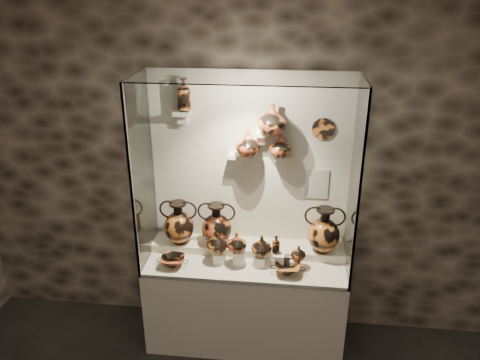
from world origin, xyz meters
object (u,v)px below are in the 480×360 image
(ovoid_vase_a, at_px, (248,144))
(amphora_right, at_px, (324,230))
(jug_a, at_px, (217,242))
(jug_b, at_px, (237,243))
(ovoid_vase_c, at_px, (280,146))
(kylix_left, at_px, (173,261))
(lekythos_tall, at_px, (184,93))
(jug_c, at_px, (262,246))
(kylix_right, at_px, (287,268))
(amphora_left, at_px, (179,222))
(jug_e, at_px, (298,253))
(ovoid_vase_b, at_px, (272,119))
(amphora_mid, at_px, (217,225))
(lekythos_small, at_px, (276,244))

(ovoid_vase_a, bearing_deg, amphora_right, -20.95)
(jug_a, height_order, jug_b, jug_b)
(ovoid_vase_c, bearing_deg, kylix_left, -163.68)
(lekythos_tall, bearing_deg, kylix_left, -118.75)
(amphora_right, relative_size, jug_b, 2.36)
(jug_c, xyz_separation_m, kylix_right, (0.22, -0.11, -0.12))
(amphora_left, height_order, ovoid_vase_a, ovoid_vase_a)
(jug_e, relative_size, lekythos_tall, 0.43)
(jug_a, height_order, jug_c, jug_a)
(jug_a, distance_m, lekythos_tall, 1.25)
(jug_e, bearing_deg, jug_c, 157.45)
(jug_c, bearing_deg, ovoid_vase_b, 86.88)
(jug_c, distance_m, ovoid_vase_c, 0.84)
(lekythos_tall, bearing_deg, jug_a, -60.46)
(amphora_left, relative_size, kylix_left, 1.51)
(amphora_right, xyz_separation_m, ovoid_vase_a, (-0.66, 0.06, 0.72))
(kylix_left, xyz_separation_m, kylix_right, (0.96, -0.00, 0.00))
(lekythos_tall, distance_m, ovoid_vase_a, 0.65)
(amphora_left, distance_m, kylix_right, 1.02)
(kylix_left, bearing_deg, jug_b, -10.63)
(amphora_mid, distance_m, lekythos_tall, 1.15)
(kylix_right, relative_size, ovoid_vase_c, 1.50)
(ovoid_vase_c, bearing_deg, amphora_left, 179.02)
(ovoid_vase_a, xyz_separation_m, ovoid_vase_b, (0.19, -0.01, 0.21))
(amphora_left, distance_m, jug_b, 0.57)
(amphora_left, xyz_separation_m, ovoid_vase_b, (0.79, 0.04, 0.94))
(jug_c, xyz_separation_m, ovoid_vase_b, (0.05, 0.21, 1.03))
(jug_a, bearing_deg, ovoid_vase_c, 14.94)
(amphora_mid, distance_m, amphora_right, 0.92)
(jug_b, height_order, kylix_left, jug_b)
(jug_b, bearing_deg, ovoid_vase_b, 39.28)
(jug_a, distance_m, ovoid_vase_b, 1.12)
(lekythos_tall, height_order, ovoid_vase_b, lekythos_tall)
(amphora_left, relative_size, ovoid_vase_b, 1.65)
(jug_a, bearing_deg, lekythos_small, -10.82)
(ovoid_vase_a, height_order, ovoid_vase_c, ovoid_vase_a)
(amphora_mid, distance_m, kylix_right, 0.72)
(ovoid_vase_c, bearing_deg, lekythos_tall, 172.26)
(kylix_left, bearing_deg, jug_e, -13.95)
(jug_a, relative_size, lekythos_small, 1.06)
(jug_b, distance_m, jug_e, 0.52)
(amphora_left, bearing_deg, jug_a, -30.33)
(amphora_mid, distance_m, ovoid_vase_b, 1.05)
(amphora_right, distance_m, jug_c, 0.55)
(ovoid_vase_b, bearing_deg, amphora_mid, -151.20)
(jug_e, height_order, lekythos_small, lekythos_small)
(jug_a, height_order, lekythos_tall, lekythos_tall)
(jug_c, distance_m, kylix_left, 0.76)
(lekythos_tall, distance_m, ovoid_vase_c, 0.88)
(lekythos_tall, bearing_deg, amphora_right, -22.60)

